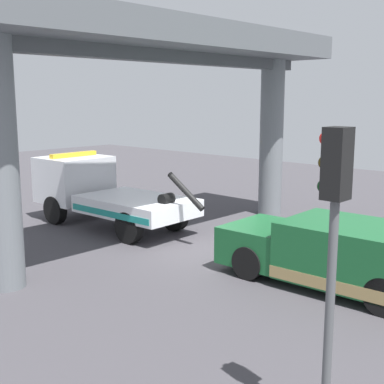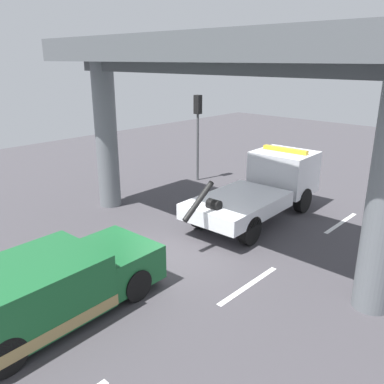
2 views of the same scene
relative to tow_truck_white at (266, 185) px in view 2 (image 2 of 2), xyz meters
The scene contains 7 objects.
ground_plane 4.97m from the tow_truck_white, behind, with size 60.00×40.00×0.10m, color #423F44.
lane_stripe_mid 5.63m from the tow_truck_white, 151.04° to the right, with size 2.60×0.16×0.01m, color silver.
lane_stripe_east 3.15m from the tow_truck_white, 65.91° to the right, with size 2.60×0.16×0.01m, color silver.
tow_truck_white is the anchor object (origin of this frame).
towed_van_green 9.23m from the tow_truck_white, behind, with size 5.28×2.39×1.58m.
overpass_structure 5.59m from the tow_truck_white, behind, with size 3.60×12.82×6.58m.
traffic_light_far 5.73m from the tow_truck_white, 71.57° to the left, with size 0.39×0.32×4.25m.
Camera 2 is at (-8.09, -8.04, 5.90)m, focal length 37.50 mm.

